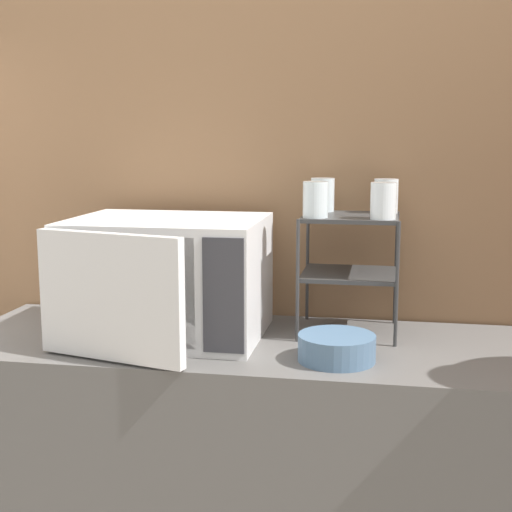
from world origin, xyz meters
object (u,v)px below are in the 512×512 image
at_px(glass_front_right, 383,201).
at_px(glass_back_left, 323,195).
at_px(glass_front_left, 315,200).
at_px(microwave, 166,278).
at_px(dish_rack, 350,248).
at_px(glass_back_right, 386,196).
at_px(bowl, 337,348).

bearing_deg(glass_front_right, glass_back_left, 137.05).
bearing_deg(glass_front_left, microwave, -172.21).
relative_size(microwave, glass_back_left, 5.51).
distance_m(dish_rack, glass_back_right, 0.19).
relative_size(glass_back_right, glass_back_left, 1.00).
distance_m(glass_front_left, glass_back_right, 0.25).
bearing_deg(glass_front_left, glass_back_right, 38.92).
bearing_deg(glass_back_left, glass_front_right, -42.95).
relative_size(glass_front_left, bowl, 0.50).
relative_size(glass_front_left, glass_back_left, 1.00).
bearing_deg(bowl, glass_front_left, 111.31).
xyz_separation_m(microwave, glass_front_left, (0.42, 0.06, 0.23)).
height_order(microwave, dish_rack, dish_rack).
relative_size(glass_back_right, bowl, 0.50).
relative_size(dish_rack, glass_back_left, 3.46).
height_order(microwave, bowl, microwave).
xyz_separation_m(microwave, glass_back_left, (0.42, 0.22, 0.23)).
bearing_deg(glass_back_left, dish_rack, -44.38).
distance_m(microwave, glass_front_right, 0.65).
relative_size(microwave, glass_front_left, 5.51).
relative_size(dish_rack, glass_back_right, 3.46).
distance_m(glass_front_left, glass_front_right, 0.19).
bearing_deg(glass_front_left, bowl, -68.69).
height_order(dish_rack, glass_front_right, glass_front_right).
distance_m(dish_rack, bowl, 0.35).
distance_m(microwave, bowl, 0.54).
xyz_separation_m(dish_rack, bowl, (-0.01, -0.28, -0.22)).
bearing_deg(glass_front_left, glass_back_left, 88.14).
bearing_deg(glass_front_right, glass_front_left, 178.29).
height_order(glass_back_right, glass_back_left, same).
relative_size(microwave, glass_back_right, 5.51).
xyz_separation_m(glass_front_left, glass_back_left, (0.01, 0.16, 0.00)).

